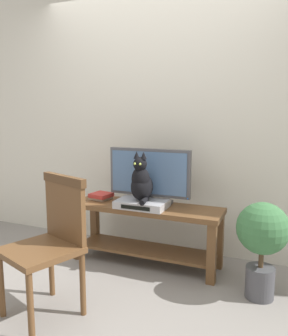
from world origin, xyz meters
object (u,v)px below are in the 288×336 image
(tv_stand, at_px, (146,224))
(potted_plant, at_px, (262,238))
(media_box, at_px, (142,204))
(cat, at_px, (141,182))
(wooden_chair, at_px, (51,235))
(tv, at_px, (149,176))
(book_stack, at_px, (101,196))

(tv_stand, relative_size, potted_plant, 1.87)
(media_box, xyz_separation_m, cat, (0.00, -0.01, 0.20))
(potted_plant, bearing_deg, wooden_chair, -150.69)
(tv, bearing_deg, book_stack, -176.23)
(tv, xyz_separation_m, wooden_chair, (-0.30, -1.03, -0.25))
(tv, relative_size, book_stack, 3.52)
(tv_stand, distance_m, cat, 0.41)
(wooden_chair, distance_m, book_stack, 1.02)
(media_box, bearing_deg, tv, 86.02)
(tv_stand, distance_m, book_stack, 0.53)
(tv, distance_m, potted_plant, 1.10)
(tv_stand, bearing_deg, tv, 89.98)
(tv, bearing_deg, media_box, -93.98)
(tv, xyz_separation_m, cat, (-0.01, -0.16, -0.03))
(wooden_chair, xyz_separation_m, book_stack, (-0.19, 1.00, 0.03))
(media_box, relative_size, book_stack, 2.03)
(media_box, distance_m, potted_plant, 1.03)
(tv, bearing_deg, cat, -93.22)
(cat, height_order, potted_plant, cat)
(cat, xyz_separation_m, potted_plant, (1.02, -0.14, -0.30))
(potted_plant, bearing_deg, tv, 163.49)
(book_stack, relative_size, potted_plant, 0.30)
(tv, relative_size, potted_plant, 1.05)
(tv, distance_m, wooden_chair, 1.10)
(cat, bearing_deg, media_box, 94.71)
(tv_stand, xyz_separation_m, wooden_chair, (-0.30, -0.96, 0.17))
(wooden_chair, height_order, potted_plant, wooden_chair)
(tv, distance_m, cat, 0.16)
(media_box, bearing_deg, potted_plant, -8.66)
(potted_plant, bearing_deg, tv_stand, 167.31)
(cat, bearing_deg, wooden_chair, -108.20)
(media_box, height_order, cat, cat)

